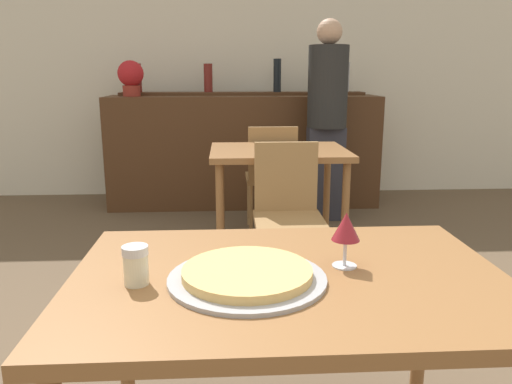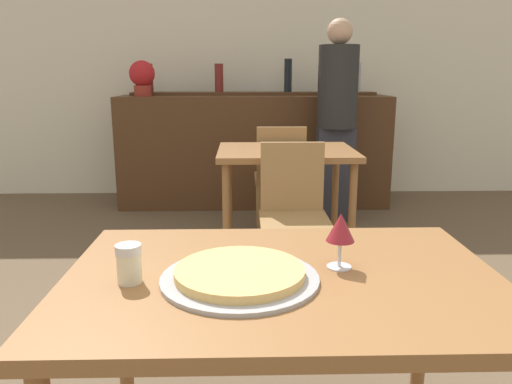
{
  "view_description": "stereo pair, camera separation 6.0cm",
  "coord_description": "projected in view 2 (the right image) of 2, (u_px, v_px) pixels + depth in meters",
  "views": [
    {
      "loc": [
        -0.17,
        -1.27,
        1.28
      ],
      "look_at": [
        -0.06,
        0.55,
        0.85
      ],
      "focal_mm": 35.0,
      "sensor_mm": 36.0,
      "label": 1
    },
    {
      "loc": [
        -0.11,
        -1.27,
        1.28
      ],
      "look_at": [
        -0.06,
        0.55,
        0.85
      ],
      "focal_mm": 35.0,
      "sensor_mm": 36.0,
      "label": 2
    }
  ],
  "objects": [
    {
      "name": "cheese_shaker",
      "position": [
        129.0,
        263.0,
        1.3
      ],
      "size": [
        0.07,
        0.07,
        0.1
      ],
      "color": "beige",
      "rests_on": "dining_table_near"
    },
    {
      "name": "wall_back",
      "position": [
        253.0,
        61.0,
        5.2
      ],
      "size": [
        8.0,
        0.05,
        2.8
      ],
      "color": "silver",
      "rests_on": "ground_plane"
    },
    {
      "name": "dining_table_near",
      "position": [
        282.0,
        300.0,
        1.38
      ],
      "size": [
        1.19,
        0.82,
        0.75
      ],
      "color": "brown",
      "rests_on": "ground_plane"
    },
    {
      "name": "wine_glass",
      "position": [
        341.0,
        229.0,
        1.38
      ],
      "size": [
        0.08,
        0.08,
        0.16
      ],
      "color": "silver",
      "rests_on": "dining_table_near"
    },
    {
      "name": "chair_far_side_back",
      "position": [
        280.0,
        172.0,
        3.97
      ],
      "size": [
        0.4,
        0.4,
        0.88
      ],
      "rotation": [
        0.0,
        0.0,
        3.14
      ],
      "color": "olive",
      "rests_on": "ground_plane"
    },
    {
      "name": "potted_plant",
      "position": [
        142.0,
        76.0,
        4.67
      ],
      "size": [
        0.24,
        0.24,
        0.33
      ],
      "color": "maroon",
      "rests_on": "bar_counter"
    },
    {
      "name": "pizza_tray",
      "position": [
        240.0,
        275.0,
        1.32
      ],
      "size": [
        0.42,
        0.42,
        0.04
      ],
      "color": "#A3A3A8",
      "rests_on": "dining_table_near"
    },
    {
      "name": "dining_table_far",
      "position": [
        286.0,
        164.0,
        3.42
      ],
      "size": [
        0.93,
        0.72,
        0.78
      ],
      "color": "brown",
      "rests_on": "ground_plane"
    },
    {
      "name": "bar_counter",
      "position": [
        254.0,
        151.0,
        4.91
      ],
      "size": [
        2.6,
        0.56,
        1.07
      ],
      "color": "#4C2D19",
      "rests_on": "ground_plane"
    },
    {
      "name": "chair_far_side_front",
      "position": [
        293.0,
        207.0,
        2.94
      ],
      "size": [
        0.4,
        0.4,
        0.88
      ],
      "color": "olive",
      "rests_on": "ground_plane"
    },
    {
      "name": "person_standing",
      "position": [
        337.0,
        114.0,
        4.28
      ],
      "size": [
        0.34,
        0.34,
        1.72
      ],
      "color": "#2D2D38",
      "rests_on": "ground_plane"
    },
    {
      "name": "bar_back_shelf",
      "position": [
        257.0,
        89.0,
        4.91
      ],
      "size": [
        2.39,
        0.24,
        0.35
      ],
      "color": "#4C2D19",
      "rests_on": "bar_counter"
    }
  ]
}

